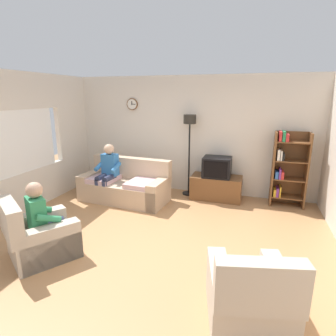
{
  "coord_description": "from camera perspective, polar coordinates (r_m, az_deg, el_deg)",
  "views": [
    {
      "loc": [
        1.42,
        -3.68,
        2.26
      ],
      "look_at": [
        -0.03,
        0.92,
        0.99
      ],
      "focal_mm": 29.6,
      "sensor_mm": 36.0,
      "label": 1
    }
  ],
  "objects": [
    {
      "name": "armchair_near_bookshelf",
      "position": [
        3.2,
        16.39,
        -23.96
      ],
      "size": [
        0.98,
        1.04,
        0.9
      ],
      "color": "#BCAD99",
      "rests_on": "ground_plane"
    },
    {
      "name": "ground_plane",
      "position": [
        4.55,
        -3.24,
        -15.05
      ],
      "size": [
        12.0,
        12.0,
        0.0
      ],
      "primitive_type": "plane",
      "color": "#B27F51"
    },
    {
      "name": "back_wall_assembly",
      "position": [
        6.56,
        4.85,
        6.75
      ],
      "size": [
        6.2,
        0.17,
        2.7
      ],
      "color": "silver",
      "rests_on": "ground_plane"
    },
    {
      "name": "floor_lamp",
      "position": [
        6.25,
        4.46,
        7.27
      ],
      "size": [
        0.28,
        0.28,
        1.85
      ],
      "color": "black",
      "rests_on": "ground_plane"
    },
    {
      "name": "couch",
      "position": [
        6.19,
        -8.82,
        -3.75
      ],
      "size": [
        1.96,
        1.03,
        0.9
      ],
      "color": "tan",
      "rests_on": "ground_plane"
    },
    {
      "name": "left_wall_assembly",
      "position": [
        5.74,
        -31.11,
        3.4
      ],
      "size": [
        0.12,
        5.8,
        2.7
      ],
      "color": "silver",
      "rests_on": "ground_plane"
    },
    {
      "name": "person_on_couch",
      "position": [
        6.15,
        -12.35,
        -0.29
      ],
      "size": [
        0.53,
        0.56,
        1.24
      ],
      "color": "#3372B2",
      "rests_on": "ground_plane"
    },
    {
      "name": "person_in_left_armchair",
      "position": [
        4.35,
        -24.16,
        -8.97
      ],
      "size": [
        0.61,
        0.64,
        1.12
      ],
      "color": "#338C59",
      "rests_on": "ground_plane"
    },
    {
      "name": "bookshelf",
      "position": [
        6.22,
        23.28,
        0.07
      ],
      "size": [
        0.68,
        0.36,
        1.57
      ],
      "color": "brown",
      "rests_on": "ground_plane"
    },
    {
      "name": "tv_stand",
      "position": [
        6.31,
        9.88,
        -3.96
      ],
      "size": [
        1.1,
        0.56,
        0.52
      ],
      "color": "brown",
      "rests_on": "ground_plane"
    },
    {
      "name": "armchair_near_window",
      "position": [
        4.46,
        -24.85,
        -12.91
      ],
      "size": [
        1.15,
        1.18,
        0.9
      ],
      "color": "#BCAD99",
      "rests_on": "ground_plane"
    },
    {
      "name": "tv",
      "position": [
        6.15,
        10.05,
        0.2
      ],
      "size": [
        0.6,
        0.49,
        0.44
      ],
      "color": "black",
      "rests_on": "tv_stand"
    }
  ]
}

